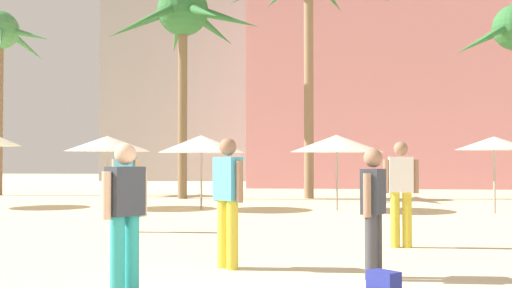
# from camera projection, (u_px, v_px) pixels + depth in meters

# --- Properties ---
(hotel_pink) EXTENTS (24.13, 11.62, 14.68)m
(hotel_pink) POSITION_uv_depth(u_px,v_px,m) (460.00, 61.00, 37.92)
(hotel_pink) COLOR pink
(hotel_pink) RESTS_ON ground
(palm_tree_right) EXTENTS (5.95, 5.63, 8.28)m
(palm_tree_right) POSITION_uv_depth(u_px,v_px,m) (184.00, 21.00, 24.72)
(palm_tree_right) COLOR brown
(palm_tree_right) RESTS_ON ground
(cafe_umbrella_0) EXTENTS (2.62, 2.62, 2.24)m
(cafe_umbrella_0) POSITION_uv_depth(u_px,v_px,m) (201.00, 144.00, 19.24)
(cafe_umbrella_0) COLOR gray
(cafe_umbrella_0) RESTS_ON ground
(cafe_umbrella_2) EXTENTS (2.77, 2.77, 2.23)m
(cafe_umbrella_2) POSITION_uv_depth(u_px,v_px,m) (337.00, 144.00, 18.85)
(cafe_umbrella_2) COLOR gray
(cafe_umbrella_2) RESTS_ON ground
(cafe_umbrella_3) EXTENTS (2.62, 2.62, 2.23)m
(cafe_umbrella_3) POSITION_uv_depth(u_px,v_px,m) (108.00, 144.00, 19.72)
(cafe_umbrella_3) COLOR gray
(cafe_umbrella_3) RESTS_ON ground
(cafe_umbrella_6) EXTENTS (2.14, 2.14, 2.14)m
(cafe_umbrella_6) POSITION_uv_depth(u_px,v_px,m) (494.00, 143.00, 17.76)
(cafe_umbrella_6) COLOR gray
(cafe_umbrella_6) RESTS_ON ground
(person_mid_right) EXTENTS (0.51, 0.48, 1.79)m
(person_mid_right) POSITION_uv_depth(u_px,v_px,m) (228.00, 197.00, 8.81)
(person_mid_right) COLOR gold
(person_mid_right) RESTS_ON ground
(person_mid_center) EXTENTS (0.60, 0.24, 1.81)m
(person_mid_center) POSITION_uv_depth(u_px,v_px,m) (401.00, 189.00, 10.93)
(person_mid_center) COLOR gold
(person_mid_center) RESTS_ON ground
(person_near_left) EXTENTS (0.35, 0.60, 1.64)m
(person_near_left) POSITION_uv_depth(u_px,v_px,m) (373.00, 207.00, 8.07)
(person_near_left) COLOR #3D3D42
(person_near_left) RESTS_ON ground
(person_near_right) EXTENTS (0.61, 0.26, 1.82)m
(person_near_right) POSITION_uv_depth(u_px,v_px,m) (125.00, 184.00, 13.27)
(person_near_right) COLOR #3D3D42
(person_near_right) RESTS_ON ground
(person_far_left) EXTENTS (0.41, 0.56, 1.68)m
(person_far_left) POSITION_uv_depth(u_px,v_px,m) (125.00, 212.00, 7.00)
(person_far_left) COLOR teal
(person_far_left) RESTS_ON ground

